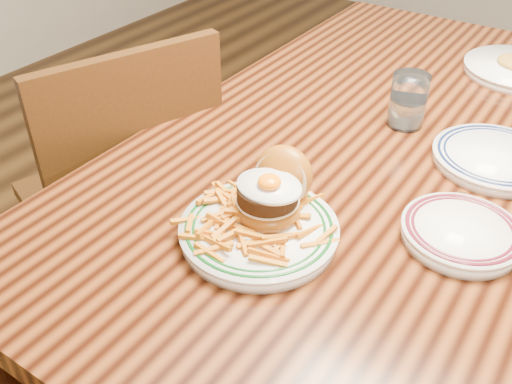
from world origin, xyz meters
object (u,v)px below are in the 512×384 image
Objects in this scene: table at (370,169)px; side_plate at (461,232)px; main_plate at (263,216)px; chair_left at (126,196)px.

table is 0.37m from side_plate.
table is at bearing 79.57° from main_plate.
main_plate reaches higher than side_plate.
table is 0.42m from main_plate.
main_plate is at bearing -139.29° from side_plate.
table is 5.82× the size of main_plate.
side_plate reaches higher than table.
main_plate is (0.54, -0.18, 0.29)m from chair_left.
chair_left is 0.64m from main_plate.
side_plate is (0.26, -0.24, 0.11)m from table.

